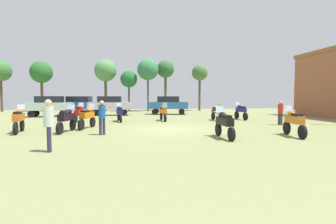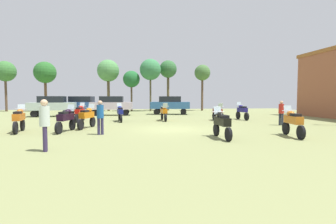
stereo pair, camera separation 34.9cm
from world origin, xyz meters
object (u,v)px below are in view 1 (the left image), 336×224
motorcycle_4 (163,112)px  tree_7 (129,79)px  person_1 (102,115)px  motorcycle_2 (294,121)px  motorcycle_11 (67,119)px  motorcycle_8 (224,123)px  person_2 (49,121)px  motorcycle_9 (241,111)px  tree_5 (200,74)px  tree_1 (105,71)px  tree_2 (41,73)px  motorcycle_3 (79,112)px  tree_6 (148,70)px  person_3 (280,111)px  car_2 (110,104)px  motorcycle_10 (19,119)px  motorcycle_5 (119,112)px  tree_3 (1,71)px  car_4 (50,105)px  motorcycle_7 (87,117)px  motorcycle_6 (217,112)px  car_3 (169,104)px  car_1 (80,104)px  tree_4 (165,70)px

motorcycle_4 → tree_7: tree_7 is taller
person_1 → tree_7: tree_7 is taller
motorcycle_2 → motorcycle_11: 11.56m
motorcycle_8 → person_2: 7.25m
motorcycle_9 → tree_5: tree_5 is taller
tree_1 → tree_7: bearing=-7.0°
tree_1 → tree_2: size_ratio=1.05×
motorcycle_3 → motorcycle_8: size_ratio=1.04×
motorcycle_9 → tree_6: (-6.90, 14.34, 4.94)m
motorcycle_11 → person_3: bearing=16.5°
motorcycle_11 → person_1: 2.38m
motorcycle_2 → motorcycle_9: bearing=89.9°
motorcycle_3 → tree_1: size_ratio=0.32×
motorcycle_8 → car_2: size_ratio=0.50×
motorcycle_9 → tree_1: (-12.67, 15.30, 4.78)m
motorcycle_8 → person_3: 7.42m
motorcycle_9 → motorcycle_10: (-15.05, -5.75, -0.00)m
motorcycle_5 → tree_5: size_ratio=0.34×
tree_3 → car_4: bearing=-47.9°
motorcycle_10 → person_1: (4.43, -1.39, 0.27)m
motorcycle_3 → motorcycle_7: size_ratio=1.03×
motorcycle_6 → car_3: 8.46m
car_4 → tree_1: bearing=-29.1°
motorcycle_5 → motorcycle_4: bearing=-5.9°
car_1 → tree_4: (10.47, 8.05, 4.70)m
person_2 → tree_6: size_ratio=0.25×
motorcycle_2 → motorcycle_7: size_ratio=0.98×
motorcycle_2 → motorcycle_9: size_ratio=1.01×
car_3 → tree_1: size_ratio=0.64×
motorcycle_3 → person_3: bearing=-12.6°
tree_1 → tree_4: (8.43, 0.69, 0.36)m
person_1 → tree_3: 28.09m
motorcycle_11 → person_2: size_ratio=1.24×
motorcycle_10 → car_4: size_ratio=0.47×
motorcycle_8 → car_1: (-9.73, 16.92, 0.46)m
motorcycle_9 → tree_3: 30.94m
tree_7 → motorcycle_11: bearing=-98.5°
motorcycle_10 → person_2: (3.08, -5.09, 0.33)m
person_2 → tree_2: size_ratio=0.27×
person_3 → tree_5: bearing=-28.4°
car_2 → tree_3: tree_3 is taller
motorcycle_9 → tree_5: 15.49m
car_1 → tree_1: (2.04, 7.35, 4.34)m
car_1 → tree_7: bearing=-29.8°
car_4 → car_2: bearing=-84.9°
motorcycle_3 → motorcycle_6: bearing=1.6°
person_2 → tree_1: (-0.70, 26.14, 4.45)m
motorcycle_6 → tree_4: bearing=-86.7°
motorcycle_8 → car_1: bearing=119.2°
motorcycle_2 → motorcycle_4: size_ratio=0.96×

